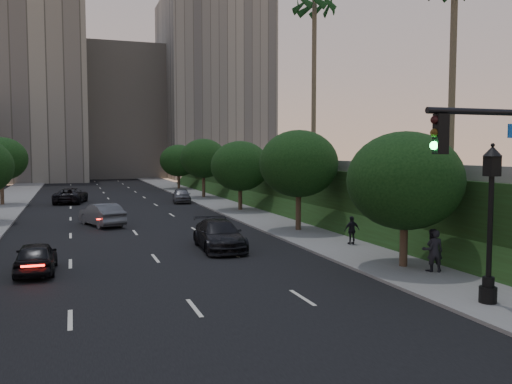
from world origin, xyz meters
name	(u,v)px	position (x,y,z in m)	size (l,w,h in m)	color
ground	(237,363)	(0.00, 0.00, 0.00)	(160.00, 160.00, 0.00)	black
road_surface	(125,220)	(0.00, 30.00, 0.01)	(16.00, 140.00, 0.02)	black
sidewalk_right	(250,214)	(10.25, 30.00, 0.07)	(4.50, 140.00, 0.15)	slate
embankment	(386,190)	(22.00, 28.00, 2.00)	(18.00, 90.00, 4.00)	black
parapet_wall	(296,163)	(13.50, 28.00, 4.35)	(0.35, 90.00, 0.70)	slate
office_block_left	(8,90)	(-14.00, 92.00, 16.00)	(26.00, 20.00, 32.00)	gray
office_block_mid	(121,114)	(6.00, 102.00, 13.00)	(22.00, 18.00, 26.00)	#9F9B92
office_block_right	(213,89)	(24.00, 96.00, 18.00)	(20.00, 22.00, 36.00)	gray
tree_right_a	(405,181)	(10.30, 8.00, 4.02)	(5.20, 5.20, 6.24)	#38281C
tree_right_b	(299,164)	(10.30, 20.00, 4.52)	(5.20, 5.20, 6.74)	#38281C
tree_right_c	(240,166)	(10.30, 33.00, 4.02)	(5.20, 5.20, 6.24)	#38281C
tree_right_d	(203,158)	(10.30, 47.00, 4.52)	(5.20, 5.20, 6.74)	#38281C
tree_right_e	(179,161)	(10.30, 62.00, 4.02)	(5.20, 5.20, 6.24)	#38281C
tree_left_d	(1,159)	(-10.30, 45.00, 4.58)	(5.00, 5.00, 6.71)	#38281C
palm_far	(315,6)	(16.00, 30.00, 17.64)	(3.20, 3.20, 15.50)	#4C4233
street_lamp	(490,231)	(9.60, 1.96, 2.63)	(0.64, 0.64, 5.62)	black
sedan_near_left	(36,257)	(-5.41, 12.50, 0.71)	(1.67, 4.14, 1.41)	black
sedan_mid_left	(102,215)	(-1.87, 27.16, 0.81)	(1.72, 4.94, 1.63)	#4C4E53
sedan_far_left	(71,196)	(-3.95, 45.60, 0.79)	(2.62, 5.69, 1.58)	black
sedan_near_right	(219,235)	(3.67, 15.45, 0.79)	(2.22, 5.45, 1.58)	black
sedan_far_right	(182,196)	(6.89, 42.53, 0.75)	(1.77, 4.41, 1.50)	#55565C
pedestrian_a	(435,251)	(10.84, 6.50, 1.07)	(0.67, 0.44, 1.84)	black
pedestrian_b	(432,250)	(10.85, 6.72, 1.07)	(0.90, 0.70, 1.85)	black
pedestrian_c	(352,230)	(10.90, 13.84, 0.94)	(0.93, 0.39, 1.58)	black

